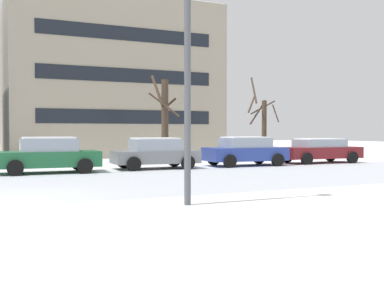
{
  "coord_description": "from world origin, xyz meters",
  "views": [
    {
      "loc": [
        -0.8,
        -12.73,
        1.78
      ],
      "look_at": [
        7.25,
        4.75,
        1.24
      ],
      "focal_mm": 44.23,
      "sensor_mm": 36.0,
      "label": 1
    }
  ],
  "objects_px": {
    "street_lamp": "(199,55)",
    "parked_car_blue": "(245,151)",
    "parked_car_maroon": "(319,150)",
    "parked_car_gray": "(155,153)",
    "parked_car_green": "(49,155)"
  },
  "relations": [
    {
      "from": "street_lamp",
      "to": "parked_car_blue",
      "type": "relative_size",
      "value": 1.41
    },
    {
      "from": "street_lamp",
      "to": "parked_car_maroon",
      "type": "height_order",
      "value": "street_lamp"
    },
    {
      "from": "street_lamp",
      "to": "parked_car_gray",
      "type": "distance_m",
      "value": 11.19
    },
    {
      "from": "street_lamp",
      "to": "parked_car_green",
      "type": "bearing_deg",
      "value": 101.56
    },
    {
      "from": "parked_car_green",
      "to": "parked_car_maroon",
      "type": "distance_m",
      "value": 14.49
    },
    {
      "from": "parked_car_green",
      "to": "parked_car_maroon",
      "type": "relative_size",
      "value": 0.91
    },
    {
      "from": "parked_car_green",
      "to": "parked_car_blue",
      "type": "distance_m",
      "value": 9.66
    },
    {
      "from": "parked_car_gray",
      "to": "parked_car_blue",
      "type": "xyz_separation_m",
      "value": [
        4.83,
        -0.11,
        0.02
      ]
    },
    {
      "from": "street_lamp",
      "to": "parked_car_green",
      "type": "distance_m",
      "value": 10.86
    },
    {
      "from": "street_lamp",
      "to": "parked_car_blue",
      "type": "bearing_deg",
      "value": 53.87
    },
    {
      "from": "street_lamp",
      "to": "parked_car_blue",
      "type": "distance_m",
      "value": 13.13
    },
    {
      "from": "parked_car_green",
      "to": "street_lamp",
      "type": "bearing_deg",
      "value": -78.44
    },
    {
      "from": "parked_car_blue",
      "to": "parked_car_maroon",
      "type": "xyz_separation_m",
      "value": [
        4.83,
        0.11,
        -0.05
      ]
    },
    {
      "from": "parked_car_gray",
      "to": "parked_car_blue",
      "type": "distance_m",
      "value": 4.83
    },
    {
      "from": "parked_car_blue",
      "to": "street_lamp",
      "type": "bearing_deg",
      "value": -126.13
    }
  ]
}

